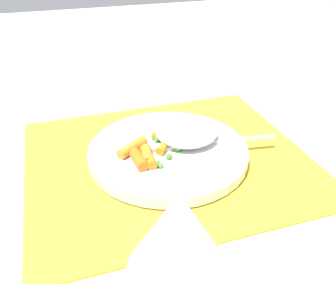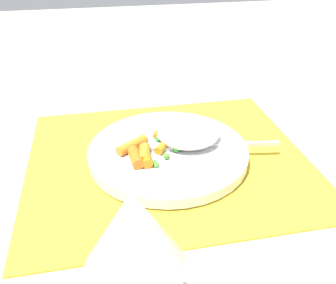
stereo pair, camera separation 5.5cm
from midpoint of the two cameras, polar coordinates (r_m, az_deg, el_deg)
name	(u,v)px [view 1 (the left image)]	position (r m, az deg, el deg)	size (l,w,h in m)	color
ground_plane	(168,160)	(0.58, -2.76, -2.85)	(2.40, 2.40, 0.00)	beige
placemat	(168,158)	(0.57, -2.77, -2.61)	(0.43, 0.37, 0.01)	gold
plate	(168,152)	(0.57, -2.80, -1.66)	(0.25, 0.25, 0.02)	white
rice_mound	(187,132)	(0.58, 0.22, 1.52)	(0.10, 0.09, 0.03)	beige
carrot_portion	(147,151)	(0.54, -6.22, -1.48)	(0.10, 0.09, 0.02)	orange
pea_scatter	(165,149)	(0.55, -3.32, -1.14)	(0.06, 0.08, 0.01)	#58912E
fork	(197,143)	(0.57, 1.77, -0.29)	(0.21, 0.04, 0.01)	silver
wine_glass	(178,238)	(0.28, -4.28, -14.92)	(0.08, 0.08, 0.17)	silver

